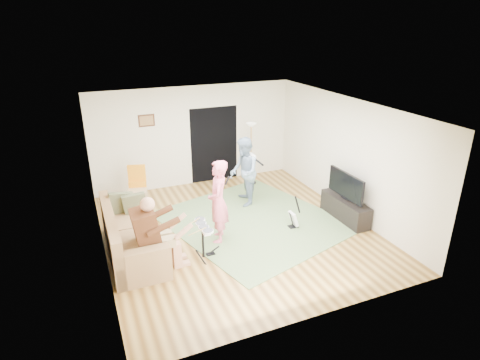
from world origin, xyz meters
The scene contains 19 objects.
floor centered at (0.00, 0.00, 0.00)m, with size 6.00×6.00×0.00m, color brown.
walls centered at (0.00, 0.00, 1.35)m, with size 5.50×6.00×2.70m, color beige, non-canonical shape.
ceiling centered at (0.00, 0.00, 2.70)m, with size 6.00×6.00×0.00m, color white.
window_blinds centered at (-2.74, 0.20, 1.55)m, with size 2.05×2.05×0.00m, color olive.
doorway centered at (0.55, 2.99, 1.05)m, with size 2.10×2.10×0.00m, color black.
picture_frame centered at (-1.25, 2.99, 1.90)m, with size 0.42×0.03×0.32m, color #3F2314.
area_rug centered at (0.50, 0.26, 0.01)m, with size 3.39×3.72×0.02m, color #5A7849.
sofa centered at (-2.30, -0.06, 0.32)m, with size 0.97×2.34×0.95m.
drummer centered at (-1.86, -0.71, 0.56)m, with size 0.93×0.52×1.44m.
drum_kit centered at (-1.00, -0.71, 0.31)m, with size 0.39×0.70×0.72m.
singer centered at (-0.50, -0.21, 0.87)m, with size 0.64×0.42×1.75m, color #E76482.
microphone centered at (-0.30, -0.21, 1.30)m, with size 0.06×0.06×0.24m, color black, non-canonical shape.
guitarist centered at (0.68, 1.20, 0.85)m, with size 0.83×0.64×1.70m, color #738BA8.
guitar_held centered at (0.88, 1.20, 1.15)m, with size 0.12×0.60×0.26m, color white, non-canonical shape.
guitar_spare centered at (1.20, -0.36, 0.22)m, with size 0.27×0.24×0.75m.
torchiere_lamp centered at (1.38, 2.35, 1.18)m, with size 0.31×0.31×1.73m.
dining_chair centered at (-1.79, 2.01, 0.37)m, with size 0.55×0.57×1.04m.
tv_cabinet centered at (2.50, -0.46, 0.25)m, with size 0.40×1.40×0.50m, color black.
television centered at (2.45, -0.46, 0.85)m, with size 0.06×1.18×0.58m, color black.
Camera 1 is at (-2.93, -7.14, 4.31)m, focal length 30.00 mm.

